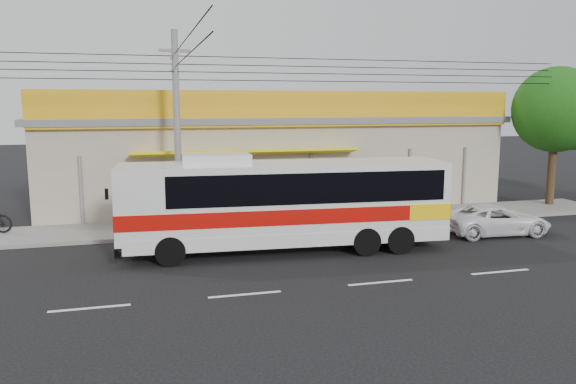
% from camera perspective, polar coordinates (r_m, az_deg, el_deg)
% --- Properties ---
extents(ground, '(120.00, 120.00, 0.00)m').
position_cam_1_polar(ground, '(18.90, 6.25, -6.85)').
color(ground, black).
rests_on(ground, ground).
extents(sidewalk, '(30.00, 3.20, 0.15)m').
position_cam_1_polar(sidewalk, '(24.41, 1.15, -2.99)').
color(sidewalk, gray).
rests_on(sidewalk, ground).
extents(lane_markings, '(50.00, 0.12, 0.01)m').
position_cam_1_polar(lane_markings, '(16.70, 9.39, -9.07)').
color(lane_markings, silver).
rests_on(lane_markings, ground).
extents(storefront_building, '(22.60, 9.20, 5.70)m').
position_cam_1_polar(storefront_building, '(29.37, -1.86, 3.44)').
color(storefront_building, '#A39B84').
rests_on(storefront_building, ground).
extents(coach_bus, '(11.40, 3.12, 3.47)m').
position_cam_1_polar(coach_bus, '(19.45, 0.21, -0.73)').
color(coach_bus, silver).
rests_on(coach_bus, ground).
extents(motorbike_red, '(1.80, 1.38, 0.91)m').
position_cam_1_polar(motorbike_red, '(23.17, -11.80, -2.49)').
color(motorbike_red, maroon).
rests_on(motorbike_red, sidewalk).
extents(white_car, '(4.33, 2.21, 1.17)m').
position_cam_1_polar(white_car, '(23.67, 20.39, -2.67)').
color(white_car, white).
rests_on(white_car, ground).
extents(utility_pole, '(34.00, 14.00, 7.92)m').
position_cam_1_polar(utility_pole, '(22.42, -11.38, 12.38)').
color(utility_pole, slate).
rests_on(utility_pole, ground).
extents(tree_near, '(4.18, 4.18, 6.93)m').
position_cam_1_polar(tree_near, '(30.74, 25.84, 7.27)').
color(tree_near, black).
rests_on(tree_near, ground).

